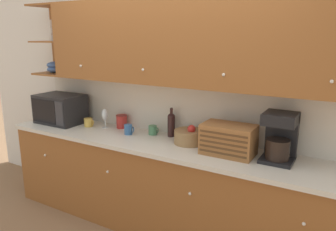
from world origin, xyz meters
name	(u,v)px	position (x,y,z in m)	size (l,w,h in m)	color
ground_plane	(178,214)	(0.00, 0.00, 0.00)	(24.00, 24.00, 0.00)	#896647
wall_back	(180,96)	(0.00, 0.03, 1.30)	(5.92, 0.06, 2.60)	white
counter_unit	(163,186)	(0.00, -0.30, 0.45)	(3.54, 0.63, 0.91)	#935628
backsplash_panel	(178,109)	(0.00, -0.01, 1.18)	(3.52, 0.01, 0.54)	silver
upper_cabinets	(186,42)	(0.17, -0.17, 1.84)	(3.52, 0.37, 0.78)	#935628
microwave	(60,109)	(-1.40, -0.28, 1.07)	(0.53, 0.38, 0.33)	black
mug_patterned_third	(89,122)	(-1.01, -0.24, 0.95)	(0.11, 0.09, 0.09)	gold
wine_glass	(105,115)	(-0.81, -0.19, 1.05)	(0.07, 0.07, 0.21)	silver
storage_canister	(122,121)	(-0.66, -0.09, 0.98)	(0.12, 0.12, 0.14)	#B22D28
mug	(129,129)	(-0.44, -0.25, 0.96)	(0.09, 0.08, 0.10)	#38669E
mug_blue_second	(153,130)	(-0.22, -0.13, 0.95)	(0.10, 0.08, 0.09)	#4C845B
wine_bottle	(171,124)	(-0.03, -0.09, 1.04)	(0.08, 0.08, 0.29)	black
fruit_basket	(189,136)	(0.22, -0.20, 0.97)	(0.28, 0.28, 0.19)	#937047
bread_box	(228,140)	(0.64, -0.29, 1.04)	(0.44, 0.27, 0.26)	#996033
coffee_maker	(280,137)	(1.04, -0.22, 1.11)	(0.25, 0.26, 0.40)	black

